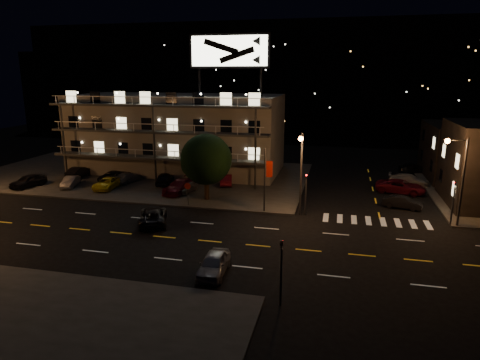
% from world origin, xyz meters
% --- Properties ---
extents(ground, '(140.00, 140.00, 0.00)m').
position_xyz_m(ground, '(0.00, 0.00, 0.00)').
color(ground, black).
rests_on(ground, ground).
extents(curb_nw, '(44.00, 24.00, 0.15)m').
position_xyz_m(curb_nw, '(-14.00, 20.00, 0.07)').
color(curb_nw, '#31312F').
rests_on(curb_nw, ground).
extents(motel, '(28.00, 13.80, 18.10)m').
position_xyz_m(motel, '(-9.94, 23.88, 5.34)').
color(motel, gray).
rests_on(motel, ground).
extents(hill_backdrop, '(120.00, 25.00, 24.00)m').
position_xyz_m(hill_backdrop, '(-5.94, 68.78, 11.55)').
color(hill_backdrop, black).
rests_on(hill_backdrop, ground).
extents(streetlight_nc, '(0.44, 1.92, 8.00)m').
position_xyz_m(streetlight_nc, '(8.50, 7.94, 4.96)').
color(streetlight_nc, '#2D2D30').
rests_on(streetlight_nc, ground).
extents(streetlight_ne, '(1.92, 0.44, 8.00)m').
position_xyz_m(streetlight_ne, '(22.14, 8.30, 4.96)').
color(streetlight_ne, '#2D2D30').
rests_on(streetlight_ne, ground).
extents(signal_nw, '(0.20, 0.27, 4.60)m').
position_xyz_m(signal_nw, '(9.00, 8.50, 2.57)').
color(signal_nw, '#2D2D30').
rests_on(signal_nw, ground).
extents(signal_sw, '(0.20, 0.27, 4.60)m').
position_xyz_m(signal_sw, '(9.00, -8.50, 2.57)').
color(signal_sw, '#2D2D30').
rests_on(signal_sw, ground).
extents(signal_ne, '(0.27, 0.20, 4.60)m').
position_xyz_m(signal_ne, '(22.00, 8.50, 2.57)').
color(signal_ne, '#2D2D30').
rests_on(signal_ne, ground).
extents(banner_north, '(0.83, 0.16, 6.40)m').
position_xyz_m(banner_north, '(5.09, 8.40, 3.43)').
color(banner_north, '#2D2D30').
rests_on(banner_north, ground).
extents(stop_sign, '(0.91, 0.11, 2.61)m').
position_xyz_m(stop_sign, '(-3.00, 8.57, 1.71)').
color(stop_sign, '#2D2D30').
rests_on(stop_sign, ground).
extents(tree, '(5.63, 5.42, 7.09)m').
position_xyz_m(tree, '(-1.79, 10.98, 4.36)').
color(tree, black).
rests_on(tree, curb_nw).
extents(lot_car_0, '(2.87, 4.70, 1.49)m').
position_xyz_m(lot_car_0, '(-24.03, 10.98, 0.90)').
color(lot_car_0, black).
rests_on(lot_car_0, curb_nw).
extents(lot_car_1, '(2.26, 3.96, 1.23)m').
position_xyz_m(lot_car_1, '(-19.18, 12.16, 0.77)').
color(lot_car_1, gray).
rests_on(lot_car_1, curb_nw).
extents(lot_car_2, '(2.25, 4.58, 1.25)m').
position_xyz_m(lot_car_2, '(-14.46, 12.43, 0.78)').
color(lot_car_2, yellow).
rests_on(lot_car_2, curb_nw).
extents(lot_car_3, '(3.18, 5.50, 1.50)m').
position_xyz_m(lot_car_3, '(-5.48, 12.75, 0.90)').
color(lot_car_3, '#590C19').
rests_on(lot_car_3, curb_nw).
extents(lot_car_4, '(2.06, 3.77, 1.22)m').
position_xyz_m(lot_car_4, '(-4.86, 13.16, 0.76)').
color(lot_car_4, gray).
rests_on(lot_car_4, curb_nw).
extents(lot_car_5, '(1.62, 4.28, 1.39)m').
position_xyz_m(lot_car_5, '(-20.98, 16.81, 0.85)').
color(lot_car_5, black).
rests_on(lot_car_5, curb_nw).
extents(lot_car_6, '(2.79, 5.16, 1.38)m').
position_xyz_m(lot_car_6, '(-15.26, 15.91, 0.84)').
color(lot_car_6, black).
rests_on(lot_car_6, curb_nw).
extents(lot_car_7, '(2.71, 4.50, 1.22)m').
position_xyz_m(lot_car_7, '(-13.54, 15.76, 0.76)').
color(lot_car_7, gray).
rests_on(lot_car_7, curb_nw).
extents(lot_car_8, '(2.67, 4.62, 1.48)m').
position_xyz_m(lot_car_8, '(-8.67, 15.84, 0.89)').
color(lot_car_8, black).
rests_on(lot_car_8, curb_nw).
extents(lot_car_9, '(2.31, 4.19, 1.31)m').
position_xyz_m(lot_car_9, '(-1.34, 17.50, 0.80)').
color(lot_car_9, '#590C19').
rests_on(lot_car_9, curb_nw).
extents(side_car_0, '(4.05, 2.27, 1.27)m').
position_xyz_m(side_car_0, '(18.41, 12.94, 0.63)').
color(side_car_0, black).
rests_on(side_car_0, ground).
extents(side_car_1, '(5.88, 3.68, 1.52)m').
position_xyz_m(side_car_1, '(18.94, 18.93, 0.76)').
color(side_car_1, '#590C19').
rests_on(side_car_1, ground).
extents(side_car_2, '(5.08, 2.78, 1.40)m').
position_xyz_m(side_car_2, '(20.37, 22.76, 0.70)').
color(side_car_2, gray).
rests_on(side_car_2, ground).
extents(side_car_3, '(4.19, 2.06, 1.37)m').
position_xyz_m(side_car_3, '(22.02, 29.98, 0.69)').
color(side_car_3, black).
rests_on(side_car_3, ground).
extents(road_car_east, '(1.89, 4.32, 1.45)m').
position_xyz_m(road_car_east, '(3.99, -5.46, 0.72)').
color(road_car_east, gray).
rests_on(road_car_east, ground).
extents(road_car_west, '(4.07, 5.61, 1.42)m').
position_xyz_m(road_car_west, '(-4.30, 2.93, 0.71)').
color(road_car_west, black).
rests_on(road_car_west, ground).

